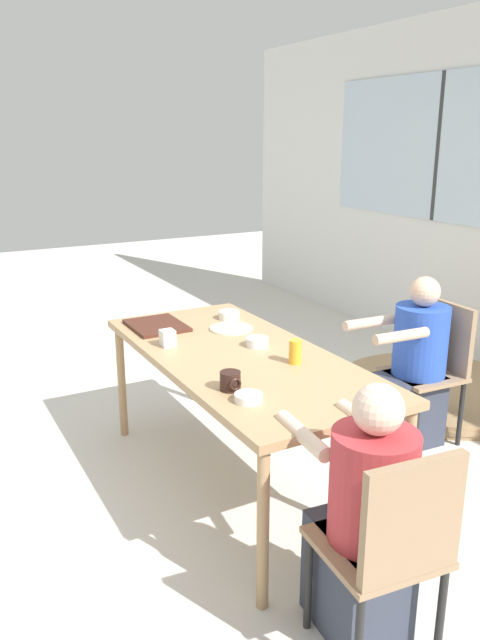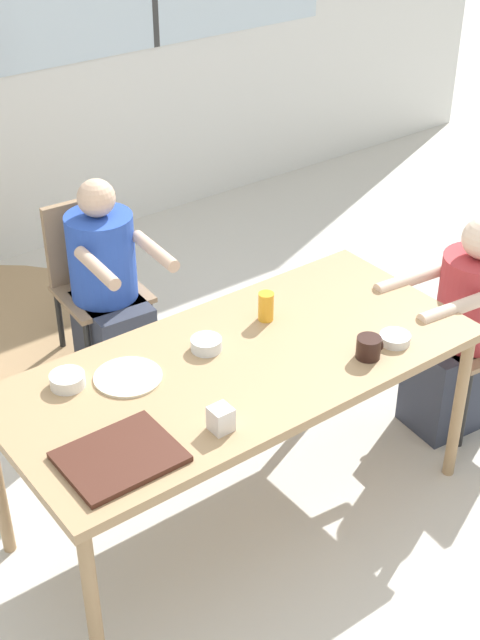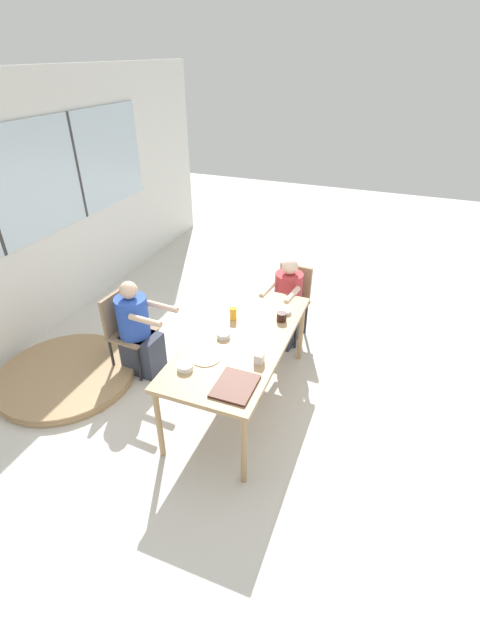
# 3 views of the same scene
# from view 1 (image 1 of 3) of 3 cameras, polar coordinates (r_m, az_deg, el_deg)

# --- Properties ---
(ground_plane) EXTENTS (16.00, 16.00, 0.00)m
(ground_plane) POSITION_cam_1_polar(r_m,az_deg,el_deg) (3.54, 0.00, -14.65)
(ground_plane) COLOR beige
(dining_table) EXTENTS (1.83, 0.84, 0.75)m
(dining_table) POSITION_cam_1_polar(r_m,az_deg,el_deg) (3.23, 0.00, -4.07)
(dining_table) COLOR tan
(dining_table) RESTS_ON ground_plane
(chair_for_woman_green_shirt) EXTENTS (0.42, 0.42, 0.86)m
(chair_for_woman_green_shirt) POSITION_cam_1_polar(r_m,az_deg,el_deg) (4.01, 17.46, -3.48)
(chair_for_woman_green_shirt) COLOR #937556
(chair_for_woman_green_shirt) RESTS_ON ground_plane
(chair_for_man_blue_shirt) EXTENTS (0.44, 0.44, 0.86)m
(chair_for_man_blue_shirt) POSITION_cam_1_polar(r_m,az_deg,el_deg) (2.30, 13.82, -19.07)
(chair_for_man_blue_shirt) COLOR #937556
(chair_for_man_blue_shirt) RESTS_ON ground_plane
(person_woman_green_shirt) EXTENTS (0.37, 0.62, 1.05)m
(person_woman_green_shirt) POSITION_cam_1_polar(r_m,az_deg,el_deg) (3.92, 15.55, -4.56)
(person_woman_green_shirt) COLOR #333847
(person_woman_green_shirt) RESTS_ON ground_plane
(person_man_blue_shirt) EXTENTS (0.60, 0.37, 1.04)m
(person_man_blue_shirt) POSITION_cam_1_polar(r_m,az_deg,el_deg) (2.44, 11.26, -18.07)
(person_man_blue_shirt) COLOR #333847
(person_man_blue_shirt) RESTS_ON ground_plane
(food_tray_dark) EXTENTS (0.37, 0.30, 0.02)m
(food_tray_dark) POSITION_cam_1_polar(r_m,az_deg,el_deg) (3.68, -7.62, -0.50)
(food_tray_dark) COLOR #472319
(food_tray_dark) RESTS_ON dining_table
(coffee_mug) EXTENTS (0.10, 0.09, 0.08)m
(coffee_mug) POSITION_cam_1_polar(r_m,az_deg,el_deg) (2.75, -0.87, -5.60)
(coffee_mug) COLOR black
(coffee_mug) RESTS_ON dining_table
(juice_glass) EXTENTS (0.06, 0.06, 0.12)m
(juice_glass) POSITION_cam_1_polar(r_m,az_deg,el_deg) (3.07, 5.07, -2.91)
(juice_glass) COLOR gold
(juice_glass) RESTS_ON dining_table
(milk_carton_small) EXTENTS (0.07, 0.07, 0.09)m
(milk_carton_small) POSITION_cam_1_polar(r_m,az_deg,el_deg) (3.33, -6.64, -1.65)
(milk_carton_small) COLOR silver
(milk_carton_small) RESTS_ON dining_table
(bowl_white_shallow) EXTENTS (0.13, 0.13, 0.05)m
(bowl_white_shallow) POSITION_cam_1_polar(r_m,az_deg,el_deg) (3.81, -1.00, 0.46)
(bowl_white_shallow) COLOR white
(bowl_white_shallow) RESTS_ON dining_table
(bowl_cereal) EXTENTS (0.12, 0.12, 0.05)m
(bowl_cereal) POSITION_cam_1_polar(r_m,az_deg,el_deg) (3.32, 1.59, -2.01)
(bowl_cereal) COLOR silver
(bowl_cereal) RESTS_ON dining_table
(bowl_fruit) EXTENTS (0.12, 0.12, 0.04)m
(bowl_fruit) POSITION_cam_1_polar(r_m,az_deg,el_deg) (2.64, 0.78, -7.12)
(bowl_fruit) COLOR white
(bowl_fruit) RESTS_ON dining_table
(plate_tortillas) EXTENTS (0.25, 0.25, 0.01)m
(plate_tortillas) POSITION_cam_1_polar(r_m,az_deg,el_deg) (3.61, -0.80, -0.78)
(plate_tortillas) COLOR beige
(plate_tortillas) RESTS_ON dining_table
(folded_table_stack) EXTENTS (1.42, 1.42, 0.09)m
(folded_table_stack) POSITION_cam_1_polar(r_m,az_deg,el_deg) (4.79, 17.31, -6.15)
(folded_table_stack) COLOR tan
(folded_table_stack) RESTS_ON ground_plane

